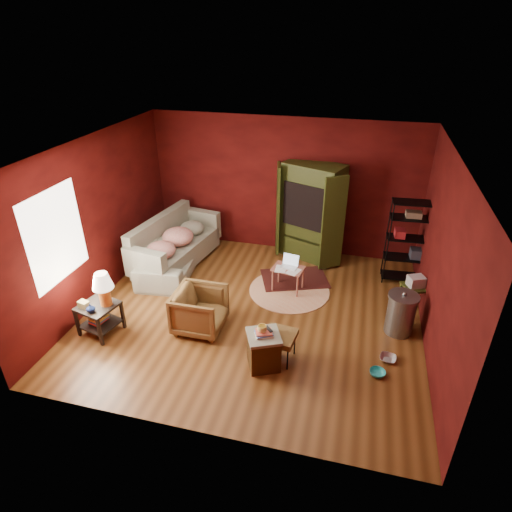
{
  "coord_description": "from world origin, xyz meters",
  "views": [
    {
      "loc": [
        1.52,
        -5.73,
        4.36
      ],
      "look_at": [
        0.0,
        0.2,
        1.0
      ],
      "focal_mm": 30.0,
      "sensor_mm": 36.0,
      "label": 1
    }
  ],
  "objects_px": {
    "laptop_desk": "(288,270)",
    "tv_armoire": "(311,210)",
    "wire_shelving": "(410,239)",
    "hamper": "(264,349)",
    "sofa": "(174,246)",
    "armchair": "(200,308)",
    "side_table": "(101,298)"
  },
  "relations": [
    {
      "from": "wire_shelving",
      "to": "side_table",
      "type": "bearing_deg",
      "value": -153.07
    },
    {
      "from": "sofa",
      "to": "wire_shelving",
      "type": "xyz_separation_m",
      "value": [
        4.44,
        0.55,
        0.44
      ]
    },
    {
      "from": "sofa",
      "to": "tv_armoire",
      "type": "relative_size",
      "value": 1.15
    },
    {
      "from": "armchair",
      "to": "laptop_desk",
      "type": "relative_size",
      "value": 1.14
    },
    {
      "from": "wire_shelving",
      "to": "tv_armoire",
      "type": "bearing_deg",
      "value": 160.4
    },
    {
      "from": "laptop_desk",
      "to": "tv_armoire",
      "type": "distance_m",
      "value": 1.55
    },
    {
      "from": "side_table",
      "to": "wire_shelving",
      "type": "distance_m",
      "value": 5.42
    },
    {
      "from": "hamper",
      "to": "wire_shelving",
      "type": "height_order",
      "value": "wire_shelving"
    },
    {
      "from": "laptop_desk",
      "to": "sofa",
      "type": "bearing_deg",
      "value": -177.9
    },
    {
      "from": "tv_armoire",
      "to": "wire_shelving",
      "type": "bearing_deg",
      "value": 5.79
    },
    {
      "from": "armchair",
      "to": "tv_armoire",
      "type": "xyz_separation_m",
      "value": [
        1.33,
        2.87,
        0.64
      ]
    },
    {
      "from": "hamper",
      "to": "wire_shelving",
      "type": "xyz_separation_m",
      "value": [
        2.04,
        2.91,
        0.6
      ]
    },
    {
      "from": "sofa",
      "to": "wire_shelving",
      "type": "bearing_deg",
      "value": -89.09
    },
    {
      "from": "sofa",
      "to": "hamper",
      "type": "height_order",
      "value": "sofa"
    },
    {
      "from": "armchair",
      "to": "side_table",
      "type": "relative_size",
      "value": 0.73
    },
    {
      "from": "tv_armoire",
      "to": "wire_shelving",
      "type": "xyz_separation_m",
      "value": [
        1.89,
        -0.53,
        -0.15
      ]
    },
    {
      "from": "sofa",
      "to": "armchair",
      "type": "xyz_separation_m",
      "value": [
        1.23,
        -1.78,
        -0.06
      ]
    },
    {
      "from": "side_table",
      "to": "tv_armoire",
      "type": "bearing_deg",
      "value": 50.19
    },
    {
      "from": "sofa",
      "to": "laptop_desk",
      "type": "distance_m",
      "value": 2.4
    },
    {
      "from": "sofa",
      "to": "armchair",
      "type": "bearing_deg",
      "value": -151.66
    },
    {
      "from": "armchair",
      "to": "hamper",
      "type": "height_order",
      "value": "armchair"
    },
    {
      "from": "tv_armoire",
      "to": "wire_shelving",
      "type": "distance_m",
      "value": 1.97
    },
    {
      "from": "side_table",
      "to": "wire_shelving",
      "type": "relative_size",
      "value": 0.66
    },
    {
      "from": "armchair",
      "to": "tv_armoire",
      "type": "distance_m",
      "value": 3.22
    },
    {
      "from": "armchair",
      "to": "side_table",
      "type": "distance_m",
      "value": 1.52
    },
    {
      "from": "laptop_desk",
      "to": "wire_shelving",
      "type": "bearing_deg",
      "value": 32.79
    },
    {
      "from": "side_table",
      "to": "laptop_desk",
      "type": "distance_m",
      "value": 3.22
    },
    {
      "from": "hamper",
      "to": "wire_shelving",
      "type": "distance_m",
      "value": 3.61
    },
    {
      "from": "hamper",
      "to": "wire_shelving",
      "type": "bearing_deg",
      "value": 55.01
    },
    {
      "from": "hamper",
      "to": "armchair",
      "type": "bearing_deg",
      "value": 153.82
    },
    {
      "from": "hamper",
      "to": "laptop_desk",
      "type": "height_order",
      "value": "laptop_desk"
    },
    {
      "from": "sofa",
      "to": "side_table",
      "type": "height_order",
      "value": "side_table"
    }
  ]
}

